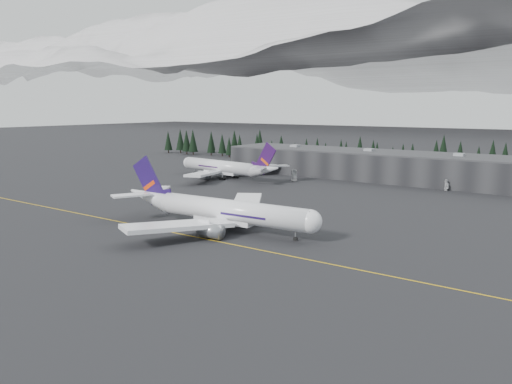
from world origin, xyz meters
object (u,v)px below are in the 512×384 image
Objects in this scene: gse_vehicle_a at (294,180)px; gse_vehicle_b at (447,189)px; terminal at (389,166)px; jet_main at (216,209)px; jet_parked at (227,168)px.

gse_vehicle_a is 1.19× the size of gse_vehicle_b.
gse_vehicle_a is at bearing -137.41° from terminal.
jet_main is 91.25m from gse_vehicle_a.
jet_parked reaches higher than gse_vehicle_a.
gse_vehicle_a is (-32.40, -29.78, -5.54)m from terminal.
gse_vehicle_b is (62.51, 13.15, 0.03)m from gse_vehicle_a.
jet_main is (-5.06, -116.73, -1.00)m from terminal.
gse_vehicle_b is at bearing -158.15° from jet_parked.
gse_vehicle_a is 63.88m from gse_vehicle_b.
terminal is 116.84m from jet_main.
terminal is 74.22m from jet_parked.
jet_parked is 11.28× the size of gse_vehicle_a.
jet_parked is (-62.37, -40.20, -1.19)m from terminal.
gse_vehicle_a is at bearing -75.10° from gse_vehicle_b.
gse_vehicle_b reaches higher than gse_vehicle_a.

